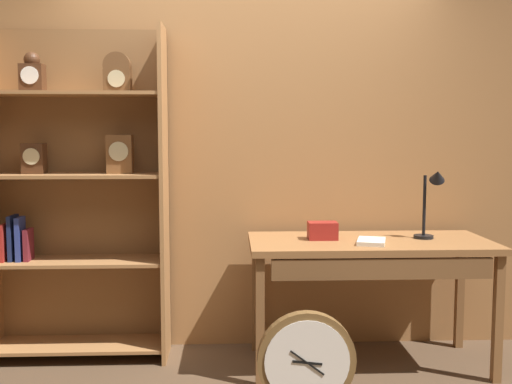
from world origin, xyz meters
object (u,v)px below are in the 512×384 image
toolbox_small (323,231)px  workbench (370,254)px  round_clock_large (306,363)px  open_repair_manual (371,241)px  bookshelf (76,193)px  desk_lamp (432,197)px

toolbox_small → workbench: bearing=-11.8°
workbench → toolbox_small: bearing=168.2°
workbench → round_clock_large: (-0.47, -0.63, -0.44)m
open_repair_manual → round_clock_large: 0.88m
toolbox_small → round_clock_large: bearing=-104.9°
bookshelf → desk_lamp: 2.26m
workbench → desk_lamp: 0.52m
toolbox_small → desk_lamp: bearing=-1.8°
workbench → toolbox_small: 0.33m
bookshelf → open_repair_manual: (1.84, -0.37, -0.26)m
bookshelf → workbench: (1.86, -0.27, -0.36)m
desk_lamp → open_repair_manual: (-0.41, -0.13, -0.25)m
bookshelf → round_clock_large: 1.84m
bookshelf → workbench: bearing=-8.4°
desk_lamp → toolbox_small: (-0.68, 0.02, -0.21)m
desk_lamp → round_clock_large: bearing=-142.0°
open_repair_manual → round_clock_large: size_ratio=0.40×
bookshelf → toolbox_small: (1.57, -0.21, -0.22)m
workbench → open_repair_manual: bearing=-101.1°
workbench → open_repair_manual: size_ratio=6.77×
workbench → toolbox_small: (-0.29, 0.06, 0.14)m
open_repair_manual → bookshelf: bearing=-174.9°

